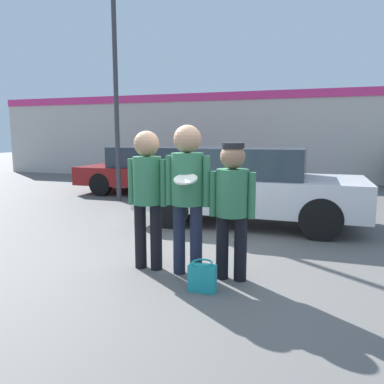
% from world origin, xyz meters
% --- Properties ---
extents(ground_plane, '(56.00, 56.00, 0.00)m').
position_xyz_m(ground_plane, '(0.00, 0.00, 0.00)').
color(ground_plane, '#5B5956').
extents(storefront_building, '(24.00, 0.22, 3.34)m').
position_xyz_m(storefront_building, '(0.00, 9.83, 1.70)').
color(storefront_building, beige).
rests_on(storefront_building, ground).
extents(person_left, '(0.53, 0.36, 1.77)m').
position_xyz_m(person_left, '(-0.37, -0.22, 1.06)').
color(person_left, black).
rests_on(person_left, ground).
extents(person_middle_with_frisbee, '(0.56, 0.60, 1.83)m').
position_xyz_m(person_middle_with_frisbee, '(0.18, -0.26, 1.12)').
color(person_middle_with_frisbee, '#1E2338').
rests_on(person_middle_with_frisbee, ground).
extents(person_right, '(0.54, 0.37, 1.62)m').
position_xyz_m(person_right, '(0.73, -0.26, 0.98)').
color(person_right, black).
rests_on(person_right, ground).
extents(parked_car_near, '(4.21, 1.89, 1.47)m').
position_xyz_m(parked_car_near, '(0.43, 2.71, 0.75)').
color(parked_car_near, silver).
rests_on(parked_car_near, ground).
extents(parked_car_far, '(4.67, 1.97, 1.37)m').
position_xyz_m(parked_car_far, '(-2.74, 5.65, 0.70)').
color(parked_car_far, maroon).
rests_on(parked_car_far, ground).
extents(street_lamp, '(1.26, 0.35, 6.67)m').
position_xyz_m(street_lamp, '(-3.07, 4.22, 4.02)').
color(street_lamp, '#38383D').
rests_on(street_lamp, ground).
extents(handbag, '(0.30, 0.23, 0.34)m').
position_xyz_m(handbag, '(0.50, -0.71, 0.16)').
color(handbag, teal).
rests_on(handbag, ground).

